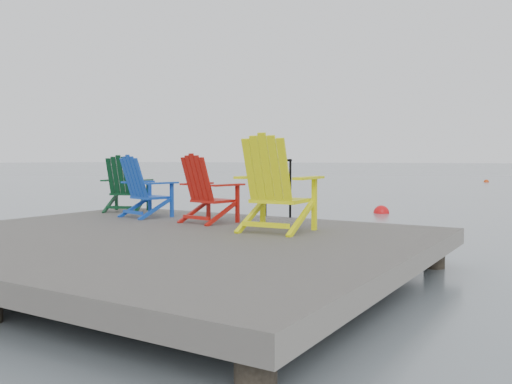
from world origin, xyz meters
The scene contains 9 objects.
ground centered at (0.00, 0.00, 0.00)m, with size 400.00×400.00×0.00m, color slate.
dock centered at (0.00, 0.00, 0.35)m, with size 6.00×5.00×1.40m.
handrail centered at (0.25, 2.45, 1.04)m, with size 0.48×0.04×0.90m.
chair_green centered at (-2.38, 1.82, 0.97)m, with size 0.90×0.86×0.93m.
chair_blue centered at (-1.48, 1.32, 0.97)m, with size 0.85×0.80×0.93m.
chair_red centered at (-0.21, 1.23, 0.97)m, with size 0.84×0.79×0.94m.
chair_yellow centered at (1.07, 0.91, 1.09)m, with size 0.97×0.90×1.16m.
buoy_a centered at (-0.18, 8.73, 0.00)m, with size 0.41×0.41×0.41m, color red.
buoy_b centered at (-0.91, 30.67, 0.00)m, with size 0.32×0.32×0.32m, color #BC360B.
Camera 1 is at (4.34, -4.87, 1.40)m, focal length 38.00 mm.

